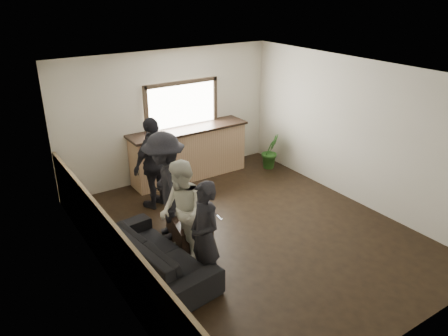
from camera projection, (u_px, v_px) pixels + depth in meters
ground at (250, 233)px, 7.68m from camera, size 5.00×6.00×0.01m
room_shell at (214, 165)px, 6.73m from camera, size 5.01×6.01×2.80m
bar_counter at (189, 150)px, 9.65m from camera, size 2.70×0.68×2.13m
sofa at (158, 254)px, 6.55m from camera, size 1.10×2.21×0.62m
coffee_table at (189, 229)px, 7.37m from camera, size 0.72×1.06×0.43m
cup_a at (178, 213)px, 7.35m from camera, size 0.16×0.16×0.09m
cup_b at (197, 219)px, 7.19m from camera, size 0.11×0.11×0.09m
potted_plant at (270, 151)px, 10.22m from camera, size 0.54×0.48×0.82m
person_a at (205, 235)px, 6.10m from camera, size 0.46×0.59×1.62m
person_b at (182, 212)px, 6.68m from camera, size 0.76×0.90×1.65m
person_c at (165, 187)px, 7.23m from camera, size 1.05×1.37×1.88m
person_d at (154, 163)px, 8.28m from camera, size 1.14×0.82×1.80m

